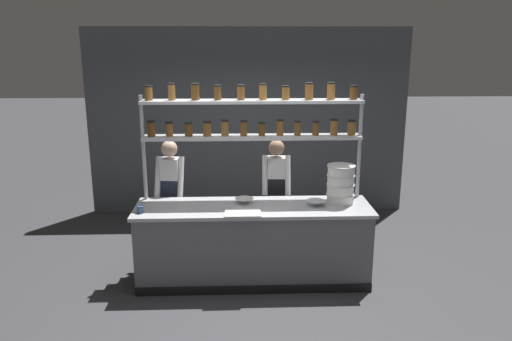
# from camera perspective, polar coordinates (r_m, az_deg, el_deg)

# --- Properties ---
(ground_plane) EXTENTS (40.00, 40.00, 0.00)m
(ground_plane) POSITION_cam_1_polar(r_m,az_deg,el_deg) (6.14, -0.30, -12.27)
(ground_plane) COLOR #3D3D42
(back_wall) EXTENTS (5.13, 0.12, 2.99)m
(back_wall) POSITION_cam_1_polar(r_m,az_deg,el_deg) (8.12, -0.90, 5.54)
(back_wall) COLOR #4C5156
(back_wall) RESTS_ON ground_plane
(prep_counter) EXTENTS (2.73, 0.76, 0.92)m
(prep_counter) POSITION_cam_1_polar(r_m,az_deg,el_deg) (5.94, -0.31, -8.32)
(prep_counter) COLOR slate
(prep_counter) RESTS_ON ground_plane
(spice_shelf_unit) EXTENTS (2.62, 0.28, 2.31)m
(spice_shelf_unit) POSITION_cam_1_polar(r_m,az_deg,el_deg) (5.88, -0.40, 5.48)
(spice_shelf_unit) COLOR #B7BABF
(spice_shelf_unit) RESTS_ON ground_plane
(chef_left) EXTENTS (0.38, 0.30, 1.58)m
(chef_left) POSITION_cam_1_polar(r_m,az_deg,el_deg) (6.40, -9.67, -2.62)
(chef_left) COLOR black
(chef_left) RESTS_ON ground_plane
(chef_center) EXTENTS (0.37, 0.29, 1.57)m
(chef_center) POSITION_cam_1_polar(r_m,az_deg,el_deg) (6.42, 2.30, -2.43)
(chef_center) COLOR black
(chef_center) RESTS_ON ground_plane
(container_stack) EXTENTS (0.33, 0.33, 0.46)m
(container_stack) POSITION_cam_1_polar(r_m,az_deg,el_deg) (5.91, 9.65, -1.55)
(container_stack) COLOR white
(container_stack) RESTS_ON prep_counter
(cutting_board) EXTENTS (0.40, 0.26, 0.02)m
(cutting_board) POSITION_cam_1_polar(r_m,az_deg,el_deg) (5.51, -1.52, -4.94)
(cutting_board) COLOR silver
(cutting_board) RESTS_ON prep_counter
(prep_bowl_near_left) EXTENTS (0.22, 0.22, 0.06)m
(prep_bowl_near_left) POSITION_cam_1_polar(r_m,az_deg,el_deg) (5.88, -1.35, -3.48)
(prep_bowl_near_left) COLOR silver
(prep_bowl_near_left) RESTS_ON prep_counter
(prep_bowl_center_front) EXTENTS (0.22, 0.22, 0.06)m
(prep_bowl_center_front) POSITION_cam_1_polar(r_m,az_deg,el_deg) (5.84, 6.85, -3.72)
(prep_bowl_center_front) COLOR silver
(prep_bowl_center_front) RESTS_ON prep_counter
(serving_cup_front) EXTENTS (0.08, 0.08, 0.08)m
(serving_cup_front) POSITION_cam_1_polar(r_m,az_deg,el_deg) (5.69, -13.07, -4.35)
(serving_cup_front) COLOR #334C70
(serving_cup_front) RESTS_ON prep_counter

